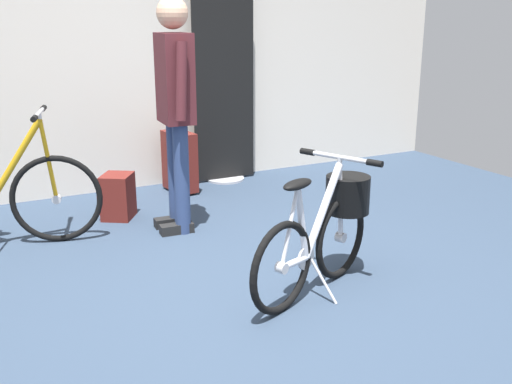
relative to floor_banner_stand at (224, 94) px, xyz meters
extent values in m
plane|color=#2D3D51|center=(-0.93, -2.46, -0.82)|extent=(6.87, 6.87, 0.00)
cube|color=silver|center=(-0.93, 0.19, 0.60)|extent=(6.87, 0.10, 2.84)
cylinder|color=#B7B7BC|center=(0.00, 0.00, -0.81)|extent=(0.36, 0.36, 0.02)
cube|color=black|center=(0.00, 0.00, 0.10)|extent=(0.60, 0.02, 1.79)
torus|color=black|center=(-0.32, -2.33, -0.56)|extent=(0.48, 0.23, 0.50)
cylinder|color=#B7B7BC|center=(-0.32, -2.33, -0.56)|extent=(0.07, 0.07, 0.06)
torus|color=black|center=(-0.85, -2.56, -0.56)|extent=(0.48, 0.23, 0.50)
cylinder|color=#B7B7BC|center=(-0.85, -2.56, -0.56)|extent=(0.07, 0.07, 0.06)
cylinder|color=silver|center=(-0.75, -2.51, -0.57)|extent=(0.22, 0.12, 0.05)
cylinder|color=silver|center=(-0.51, -2.41, -0.34)|extent=(0.34, 0.18, 0.49)
cylinder|color=silver|center=(-0.69, -2.49, -0.37)|extent=(0.13, 0.08, 0.42)
cylinder|color=silver|center=(-0.75, -2.51, -0.57)|extent=(0.21, 0.11, 0.04)
cylinder|color=silver|center=(-0.34, -2.34, -0.34)|extent=(0.08, 0.06, 0.46)
cylinder|color=silver|center=(-0.80, -2.53, -0.36)|extent=(0.14, 0.08, 0.41)
ellipsoid|color=black|center=(-0.74, -2.51, -0.14)|extent=(0.24, 0.17, 0.05)
cylinder|color=#B7B7BC|center=(-0.36, -2.35, -0.09)|extent=(0.03, 0.03, 0.04)
cylinder|color=#B7B7BC|center=(-0.36, -2.35, -0.07)|extent=(0.20, 0.42, 0.03)
cylinder|color=black|center=(-0.28, -2.55, -0.07)|extent=(0.07, 0.10, 0.04)
cylinder|color=black|center=(-0.45, -2.15, -0.07)|extent=(0.07, 0.10, 0.04)
cylinder|color=#B7B7BC|center=(-0.65, -2.47, -0.58)|extent=(0.13, 0.07, 0.14)
cylinder|color=#B7B7BC|center=(-0.58, -2.54, -0.70)|extent=(0.09, 0.18, 0.24)
cylinder|color=black|center=(-0.27, -2.31, -0.31)|extent=(0.34, 0.34, 0.22)
torus|color=black|center=(-1.70, -0.94, -0.51)|extent=(0.60, 0.21, 0.61)
cylinder|color=#B7B7BC|center=(-1.70, -0.94, -0.51)|extent=(0.07, 0.06, 0.06)
cylinder|color=#BF8C14|center=(-1.94, -0.88, -0.24)|extent=(0.41, 0.16, 0.59)
cylinder|color=#BF8C14|center=(-1.73, -0.94, -0.23)|extent=(0.09, 0.05, 0.56)
cylinder|color=#B7B7BC|center=(-1.76, -0.93, 0.06)|extent=(0.03, 0.03, 0.04)
cylinder|color=#B7B7BC|center=(-1.76, -0.93, 0.08)|extent=(0.14, 0.43, 0.03)
cylinder|color=black|center=(-1.82, -1.14, 0.08)|extent=(0.06, 0.10, 0.04)
cylinder|color=black|center=(-1.70, -0.72, 0.08)|extent=(0.06, 0.10, 0.04)
cylinder|color=navy|center=(-0.86, -1.02, -0.42)|extent=(0.11, 0.11, 0.79)
cube|color=black|center=(-0.91, -1.01, -0.78)|extent=(0.25, 0.11, 0.07)
cylinder|color=navy|center=(-0.88, -1.18, -0.42)|extent=(0.11, 0.11, 0.79)
cube|color=black|center=(-0.93, -1.17, -0.78)|extent=(0.25, 0.11, 0.07)
cube|color=#4C1E23|center=(-0.87, -1.10, 0.28)|extent=(0.22, 0.33, 0.61)
cylinder|color=#4C1E23|center=(-0.87, -0.89, 0.28)|extent=(0.13, 0.12, 0.52)
cylinder|color=#4C1E23|center=(-0.90, -1.30, 0.28)|extent=(0.13, 0.11, 0.52)
sphere|color=tan|center=(-0.87, -1.10, 0.71)|extent=(0.21, 0.21, 0.21)
cube|color=maroon|center=(-0.52, -0.18, -0.54)|extent=(0.22, 0.38, 0.52)
cylinder|color=#B7B7BC|center=(-0.56, -0.30, -0.14)|extent=(0.02, 0.02, 0.28)
cylinder|color=#B7B7BC|center=(-0.58, -0.07, -0.14)|extent=(0.02, 0.02, 0.28)
cylinder|color=maroon|center=(-0.57, -0.19, 0.00)|extent=(0.05, 0.23, 0.02)
cylinder|color=black|center=(-0.46, -0.30, -0.80)|extent=(0.04, 0.02, 0.04)
cylinder|color=black|center=(-0.49, -0.05, -0.80)|extent=(0.04, 0.02, 0.04)
cube|color=maroon|center=(-1.20, -0.64, -0.64)|extent=(0.32, 0.33, 0.35)
cube|color=maroon|center=(-1.31, -0.57, -0.69)|extent=(0.12, 0.16, 0.15)
camera|label=1|loc=(-2.30, -5.02, 0.69)|focal=41.79mm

